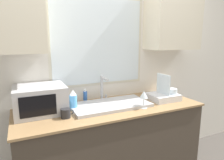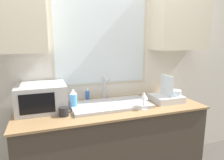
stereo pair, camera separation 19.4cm
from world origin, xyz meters
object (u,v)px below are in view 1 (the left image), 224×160
microwave (40,99)px  soap_bottle (85,96)px  mug_near_sink (66,113)px  wine_glass (144,95)px  spray_bottle (73,100)px  dish_rack (164,95)px  faucet (103,86)px

microwave → soap_bottle: bearing=17.6°
soap_bottle → mug_near_sink: size_ratio=1.20×
microwave → wine_glass: microwave is taller
soap_bottle → spray_bottle: bearing=-131.1°
microwave → dish_rack: bearing=-7.0°
faucet → dish_rack: (0.63, -0.26, -0.11)m
mug_near_sink → wine_glass: 0.76m
spray_bottle → microwave: bearing=168.2°
mug_near_sink → microwave: bearing=129.1°
dish_rack → wine_glass: size_ratio=1.78×
spray_bottle → mug_near_sink: (-0.11, -0.16, -0.06)m
dish_rack → spray_bottle: (-1.01, 0.10, 0.04)m
spray_bottle → wine_glass: 0.69m
spray_bottle → wine_glass: size_ratio=1.13×
dish_rack → wine_glass: dish_rack is taller
microwave → wine_glass: (0.93, -0.30, 0.01)m
wine_glass → spray_bottle: bearing=159.6°
wine_glass → dish_rack: bearing=21.0°
dish_rack → mug_near_sink: (-1.12, -0.07, -0.01)m
dish_rack → wine_glass: bearing=-159.0°
faucet → microwave: size_ratio=0.62×
spray_bottle → mug_near_sink: bearing=-123.4°
spray_bottle → soap_bottle: spray_bottle is taller
faucet → spray_bottle: 0.41m
faucet → spray_bottle: size_ratio=1.39×
spray_bottle → faucet: bearing=22.7°
dish_rack → microwave: bearing=173.0°
faucet → microwave: faucet is taller
microwave → spray_bottle: size_ratio=2.25×
faucet → wine_glass: size_ratio=1.58×
dish_rack → spray_bottle: size_ratio=1.57×
microwave → soap_bottle: 0.50m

